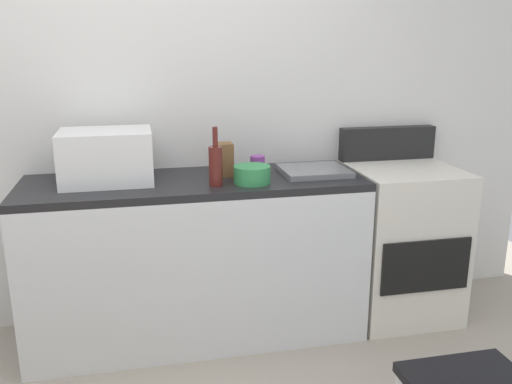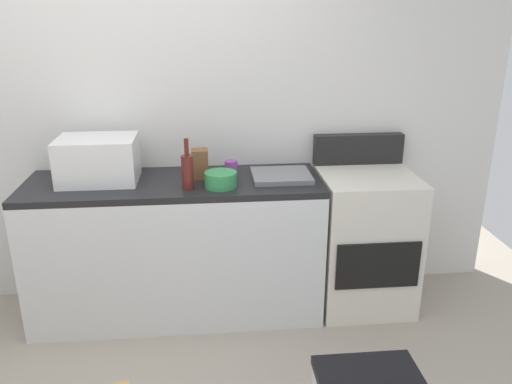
{
  "view_description": "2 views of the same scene",
  "coord_description": "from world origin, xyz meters",
  "views": [
    {
      "loc": [
        0.02,
        -1.59,
        1.6
      ],
      "look_at": [
        0.56,
        0.87,
        0.9
      ],
      "focal_mm": 38.15,
      "sensor_mm": 36.0,
      "label": 1
    },
    {
      "loc": [
        0.51,
        -1.83,
        1.9
      ],
      "look_at": [
        0.77,
        0.83,
        0.94
      ],
      "focal_mm": 36.45,
      "sensor_mm": 36.0,
      "label": 2
    }
  ],
  "objects": [
    {
      "name": "microwave",
      "position": [
        -0.14,
        1.24,
        1.04
      ],
      "size": [
        0.46,
        0.34,
        0.27
      ],
      "primitive_type": "cube",
      "color": "white",
      "rests_on": "kitchen_counter"
    },
    {
      "name": "stove_oven",
      "position": [
        1.52,
        1.21,
        0.47
      ],
      "size": [
        0.6,
        0.61,
        1.1
      ],
      "color": "silver",
      "rests_on": "ground_plane"
    },
    {
      "name": "mixing_bowl",
      "position": [
        0.58,
        1.06,
        0.95
      ],
      "size": [
        0.19,
        0.19,
        0.09
      ],
      "primitive_type": "cylinder",
      "color": "#338C4C",
      "rests_on": "kitchen_counter"
    },
    {
      "name": "wine_bottle",
      "position": [
        0.4,
        1.05,
        1.01
      ],
      "size": [
        0.07,
        0.07,
        0.3
      ],
      "color": "#591E19",
      "rests_on": "kitchen_counter"
    },
    {
      "name": "kitchen_counter",
      "position": [
        0.3,
        1.2,
        0.45
      ],
      "size": [
        1.8,
        0.6,
        0.9
      ],
      "color": "silver",
      "rests_on": "ground_plane"
    },
    {
      "name": "coffee_mug",
      "position": [
        0.66,
        1.25,
        0.95
      ],
      "size": [
        0.08,
        0.08,
        0.1
      ],
      "primitive_type": "cylinder",
      "color": "purple",
      "rests_on": "kitchen_counter"
    },
    {
      "name": "wall_back",
      "position": [
        0.0,
        1.55,
        1.3
      ],
      "size": [
        5.0,
        0.1,
        2.6
      ],
      "primitive_type": "cube",
      "color": "silver",
      "rests_on": "ground_plane"
    },
    {
      "name": "sink_basin",
      "position": [
        0.96,
        1.19,
        0.92
      ],
      "size": [
        0.36,
        0.32,
        0.03
      ],
      "primitive_type": "cube",
      "color": "slate",
      "rests_on": "kitchen_counter"
    },
    {
      "name": "knife_block",
      "position": [
        0.47,
        1.25,
        0.99
      ],
      "size": [
        0.1,
        0.1,
        0.18
      ],
      "primitive_type": "cube",
      "color": "brown",
      "rests_on": "kitchen_counter"
    }
  ]
}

